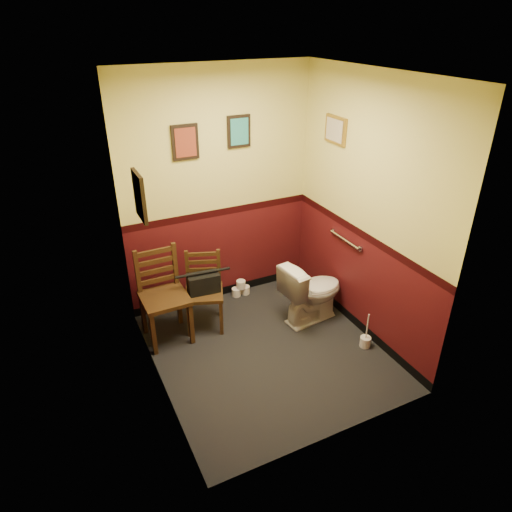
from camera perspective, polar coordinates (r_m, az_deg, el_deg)
The scene contains 17 objects.
floor at distance 4.85m, azimuth 1.32°, elevation -11.76°, with size 2.20×2.40×0.00m, color black.
ceiling at distance 3.75m, azimuth 1.80°, elevation 21.83°, with size 2.20×2.40×0.00m, color silver.
wall_back at distance 5.14m, azimuth -4.69°, elevation 7.95°, with size 2.20×2.70×0.00m, color #460E12.
wall_front at distance 3.24m, azimuth 11.34°, elevation -5.36°, with size 2.20×2.70×0.00m, color #460E12.
wall_left at distance 3.79m, azimuth -13.41°, elevation -0.33°, with size 2.40×2.70×0.00m, color #460E12.
wall_right at distance 4.69m, azimuth 13.60°, elevation 5.25°, with size 2.40×2.70×0.00m, color #460E12.
grab_bar at distance 5.01m, azimuth 11.07°, elevation 2.00°, with size 0.05×0.56×0.06m.
framed_print_back_a at distance 4.83m, azimuth -8.84°, elevation 13.88°, with size 0.28×0.04×0.36m.
framed_print_back_b at distance 5.03m, azimuth -2.15°, elevation 15.30°, with size 0.26×0.04×0.34m.
framed_print_left at distance 3.69m, azimuth -14.33°, elevation 7.26°, with size 0.04×0.30×0.38m.
framed_print_right at distance 4.93m, azimuth 9.91°, elevation 15.26°, with size 0.04×0.34×0.28m.
toilet at distance 5.15m, azimuth 7.02°, elevation -4.44°, with size 0.41×0.73×0.72m, color white.
toilet_brush at distance 5.00m, azimuth 13.51°, elevation -10.30°, with size 0.11×0.11×0.41m.
chair_left at distance 4.87m, azimuth -11.51°, elevation -4.93°, with size 0.48×0.48×1.00m.
chair_right at distance 5.02m, azimuth -6.50°, elevation -4.36°, with size 0.52×0.52×0.86m.
handbag at distance 4.92m, azimuth -6.58°, elevation -3.36°, with size 0.35×0.20×0.25m.
tp_stack at distance 5.68m, azimuth -1.91°, elevation -4.12°, with size 0.23×0.12×0.20m.
Camera 1 is at (-1.73, -3.31, 3.10)m, focal length 32.00 mm.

